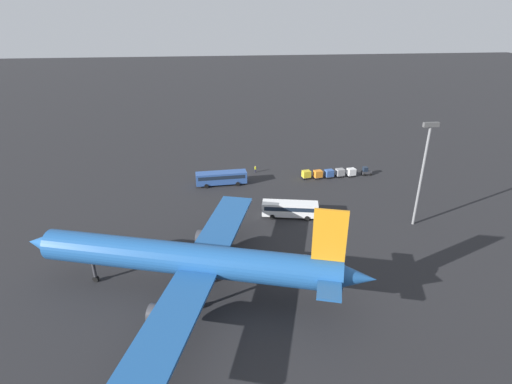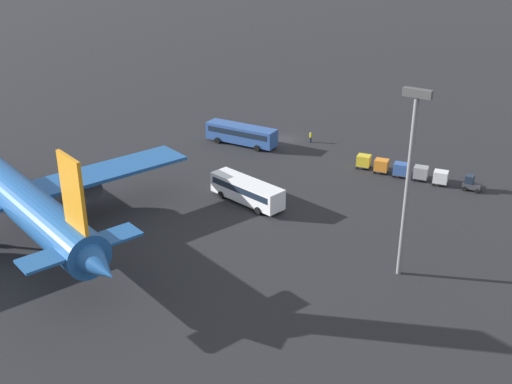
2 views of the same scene
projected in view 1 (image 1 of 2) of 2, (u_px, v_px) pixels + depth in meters
ground_plane at (239, 174)px, 101.02m from camera, size 600.00×600.00×0.00m
airplane at (192, 260)px, 55.88m from camera, size 49.68×43.59×15.45m
shuttle_bus_near at (221, 177)px, 94.18m from camera, size 12.05×3.66×3.16m
shuttle_bus_far at (290, 208)px, 79.37m from camera, size 11.38×5.12×3.11m
baggage_tug at (366, 171)px, 100.33m from camera, size 2.44×1.69×2.10m
worker_person at (255, 169)px, 101.89m from camera, size 0.38×0.38×1.74m
cargo_cart_white at (351, 172)px, 99.23m from camera, size 2.24×1.98×2.06m
cargo_cart_grey at (340, 172)px, 99.00m from camera, size 2.24×1.98×2.06m
cargo_cart_blue at (329, 173)px, 98.41m from camera, size 2.24×1.98×2.06m
cargo_cart_orange at (318, 174)px, 97.97m from camera, size 2.24×1.98×2.06m
cargo_cart_yellow at (306, 174)px, 97.87m from camera, size 2.24×1.98×2.06m
light_pole at (424, 165)px, 72.38m from camera, size 2.80×0.70×20.07m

